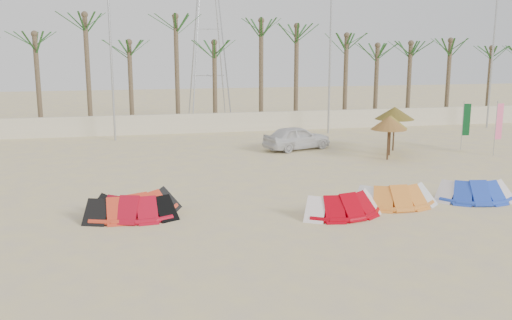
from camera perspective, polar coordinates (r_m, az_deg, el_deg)
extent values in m
plane|color=#DFCB7D|center=(17.93, 4.07, -7.88)|extent=(120.00, 120.00, 0.00)
cube|color=beige|center=(38.88, -4.97, 3.72)|extent=(60.00, 0.30, 1.30)
cylinder|color=brown|center=(39.81, -11.08, 7.49)|extent=(0.32, 0.32, 6.50)
ellipsoid|color=#194719|center=(39.72, -11.27, 12.17)|extent=(4.00, 4.00, 2.40)
cylinder|color=brown|center=(41.24, 3.07, 7.83)|extent=(0.32, 0.32, 6.50)
ellipsoid|color=#194719|center=(41.15, 3.12, 12.35)|extent=(4.00, 4.00, 2.40)
cylinder|color=brown|center=(44.90, 15.60, 7.73)|extent=(0.32, 0.32, 6.50)
ellipsoid|color=#194719|center=(44.82, 15.83, 11.88)|extent=(4.00, 4.00, 2.40)
cylinder|color=brown|center=(49.12, 23.98, 7.46)|extent=(0.32, 0.32, 6.50)
cylinder|color=#A5A8AD|center=(36.24, -14.31, 10.53)|extent=(0.14, 0.14, 11.00)
cylinder|color=#A5A8AD|center=(38.40, 7.44, 10.83)|extent=(0.14, 0.14, 11.00)
cylinder|color=#A5A8AD|center=(43.88, 22.62, 10.14)|extent=(0.14, 0.14, 11.00)
cylinder|color=red|center=(20.59, -12.07, -5.22)|extent=(3.01, 1.52, 0.20)
cube|color=black|center=(20.70, -16.12, -4.90)|extent=(1.00, 1.25, 0.40)
cube|color=black|center=(20.68, -8.07, -4.56)|extent=(1.00, 1.25, 0.40)
cylinder|color=#AD091D|center=(20.29, -12.31, -5.48)|extent=(2.72, 0.98, 0.20)
cube|color=black|center=(20.40, -15.85, -5.13)|extent=(0.89, 1.23, 0.40)
cube|color=black|center=(20.37, -8.81, -4.84)|extent=(0.89, 1.23, 0.40)
cylinder|color=#AA000D|center=(20.36, 8.86, -5.29)|extent=(2.74, 0.84, 0.20)
cube|color=white|center=(20.00, 5.43, -5.06)|extent=(0.84, 1.21, 0.40)
cube|color=white|center=(20.87, 11.98, -4.56)|extent=(0.84, 1.21, 0.40)
cylinder|color=orange|center=(21.87, 13.81, -4.30)|extent=(2.83, 0.28, 0.20)
cube|color=silver|center=(21.41, 10.64, -4.09)|extent=(0.63, 1.12, 0.40)
cube|color=silver|center=(22.49, 16.63, -3.62)|extent=(0.63, 1.12, 0.40)
cylinder|color=blue|center=(23.49, 21.09, -3.66)|extent=(2.67, 0.69, 0.20)
cube|color=silver|center=(22.90, 18.45, -3.46)|extent=(0.79, 1.19, 0.40)
cube|color=silver|center=(24.20, 23.39, -3.03)|extent=(0.79, 1.19, 0.40)
cylinder|color=#4C331E|center=(30.31, 13.08, 2.06)|extent=(0.10, 0.10, 2.19)
cone|color=#9F6A30|center=(30.19, 13.15, 3.64)|extent=(1.86, 1.86, 0.70)
cylinder|color=#4C331E|center=(31.55, 13.25, 2.32)|extent=(0.10, 0.10, 2.08)
cone|color=olive|center=(31.43, 13.31, 3.74)|extent=(1.81, 1.81, 0.70)
cylinder|color=#4C331E|center=(33.02, 13.62, 2.97)|extent=(0.10, 0.10, 2.38)
cone|color=brown|center=(32.90, 13.70, 4.59)|extent=(2.20, 2.20, 0.70)
cylinder|color=#A5A8AD|center=(33.16, 22.83, 2.94)|extent=(0.04, 0.04, 2.98)
cube|color=#FF6095|center=(33.24, 23.19, 3.55)|extent=(0.42, 0.06, 1.94)
cylinder|color=#A5A8AD|center=(34.37, 19.94, 3.26)|extent=(0.04, 0.04, 2.78)
cube|color=#09421B|center=(34.44, 20.29, 3.81)|extent=(0.42, 0.08, 1.80)
imported|color=silver|center=(32.58, 4.11, 2.24)|extent=(4.27, 2.80, 1.35)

